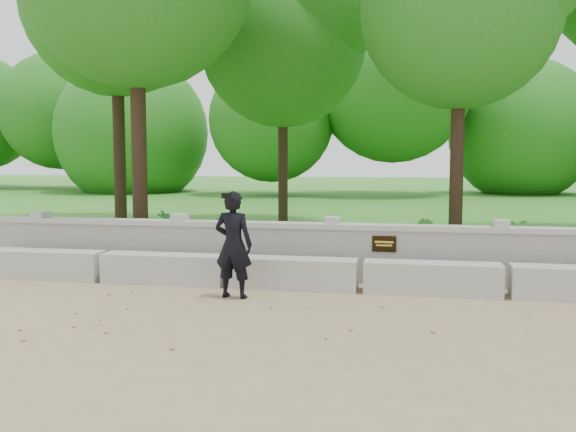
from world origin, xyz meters
name	(u,v)px	position (x,y,z in m)	size (l,w,h in m)	color
ground	(347,325)	(0.00, 0.00, 0.00)	(80.00, 80.00, 0.00)	tan
lawn	(392,212)	(0.00, 14.00, 0.12)	(40.00, 22.00, 0.25)	#2B7120
concrete_bench	(361,276)	(0.00, 1.90, 0.22)	(11.90, 0.45, 0.45)	beige
parapet_wall	(365,252)	(0.00, 2.60, 0.46)	(12.50, 0.35, 0.90)	#B3B0A9
man_main	(233,245)	(-1.68, 1.14, 0.74)	(0.57, 0.52, 1.47)	black
tree_center	(283,32)	(-2.55, 8.70, 5.02)	(4.13, 4.13, 6.85)	#382619
shrub_a	(165,226)	(-4.12, 4.71, 0.57)	(0.33, 0.23, 0.63)	#307C2A
shrub_b	(425,238)	(0.93, 3.80, 0.57)	(0.35, 0.28, 0.63)	#307C2A
shrub_c	(527,243)	(2.48, 3.30, 0.58)	(0.60, 0.52, 0.66)	#307C2A
shrub_d	(216,231)	(-2.93, 4.30, 0.54)	(0.32, 0.29, 0.58)	#307C2A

